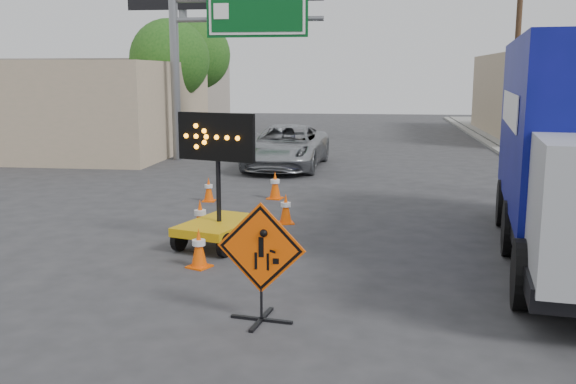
# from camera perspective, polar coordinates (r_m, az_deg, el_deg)

# --- Properties ---
(ground) EXTENTS (100.00, 100.00, 0.00)m
(ground) POSITION_cam_1_polar(r_m,az_deg,el_deg) (8.39, -3.54, -14.17)
(ground) COLOR #2D2D30
(ground) RESTS_ON ground
(curb_right) EXTENTS (0.40, 60.00, 0.12)m
(curb_right) POSITION_cam_1_polar(r_m,az_deg,el_deg) (23.44, 21.58, 1.30)
(curb_right) COLOR gray
(curb_right) RESTS_ON ground
(storefront_left_near) EXTENTS (14.00, 10.00, 4.00)m
(storefront_left_near) POSITION_cam_1_polar(r_m,az_deg,el_deg) (31.59, -21.97, 7.00)
(storefront_left_near) COLOR tan
(storefront_left_near) RESTS_ON ground
(storefront_left_far) EXTENTS (12.00, 10.00, 4.40)m
(storefront_left_far) POSITION_cam_1_polar(r_m,az_deg,el_deg) (44.66, -14.24, 8.48)
(storefront_left_far) COLOR gray
(storefront_left_far) RESTS_ON ground
(highway_gantry) EXTENTS (6.18, 0.38, 6.90)m
(highway_gantry) POSITION_cam_1_polar(r_m,az_deg,el_deg) (26.17, -5.69, 13.86)
(highway_gantry) COLOR slate
(highway_gantry) RESTS_ON ground
(utility_pole_far) EXTENTS (1.80, 0.26, 9.00)m
(utility_pole_far) POSITION_cam_1_polar(r_m,az_deg,el_deg) (32.16, 19.70, 11.98)
(utility_pole_far) COLOR #452E1D
(utility_pole_far) RESTS_ON ground
(tree_left_near) EXTENTS (3.71, 3.71, 6.03)m
(tree_left_near) POSITION_cam_1_polar(r_m,az_deg,el_deg) (30.98, -10.47, 11.53)
(tree_left_near) COLOR #452E1D
(tree_left_near) RESTS_ON ground
(tree_left_far) EXTENTS (4.10, 4.10, 6.66)m
(tree_left_far) POSITION_cam_1_polar(r_m,az_deg,el_deg) (38.94, -8.23, 11.97)
(tree_left_far) COLOR #452E1D
(tree_left_far) RESTS_ON ground
(construction_sign) EXTENTS (1.30, 0.92, 1.74)m
(construction_sign) POSITION_cam_1_polar(r_m,az_deg,el_deg) (9.10, -2.41, -6.00)
(construction_sign) COLOR black
(construction_sign) RESTS_ON ground
(arrow_board) EXTENTS (1.68, 2.18, 2.74)m
(arrow_board) POSITION_cam_1_polar(r_m,az_deg,el_deg) (13.21, -6.15, -2.17)
(arrow_board) COLOR #D09C0B
(arrow_board) RESTS_ON ground
(pickup_truck) EXTENTS (2.95, 5.90, 1.60)m
(pickup_truck) POSITION_cam_1_polar(r_m,az_deg,el_deg) (24.14, -0.16, 4.06)
(pickup_truck) COLOR #A2A5A9
(pickup_truck) RESTS_ON ground
(cone_a) EXTENTS (0.50, 0.50, 0.74)m
(cone_a) POSITION_cam_1_polar(r_m,az_deg,el_deg) (11.84, -7.93, -4.94)
(cone_a) COLOR #FF5305
(cone_a) RESTS_ON ground
(cone_b) EXTENTS (0.53, 0.53, 0.80)m
(cone_b) POSITION_cam_1_polar(r_m,az_deg,el_deg) (14.18, -7.81, -2.24)
(cone_b) COLOR #FF5305
(cone_b) RESTS_ON ground
(cone_c) EXTENTS (0.46, 0.46, 0.72)m
(cone_c) POSITION_cam_1_polar(r_m,az_deg,el_deg) (15.15, -0.20, -1.48)
(cone_c) COLOR #FF5305
(cone_c) RESTS_ON ground
(cone_d) EXTENTS (0.36, 0.36, 0.67)m
(cone_d) POSITION_cam_1_polar(r_m,az_deg,el_deg) (17.92, -7.06, 0.23)
(cone_d) COLOR #FF5305
(cone_d) RESTS_ON ground
(cone_e) EXTENTS (0.49, 0.49, 0.79)m
(cone_e) POSITION_cam_1_polar(r_m,az_deg,el_deg) (18.14, -1.16, 0.62)
(cone_e) COLOR #FF5305
(cone_e) RESTS_ON ground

